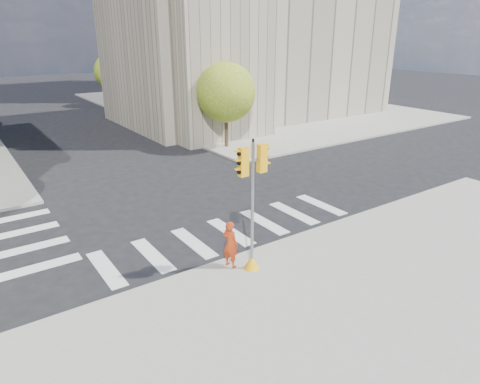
% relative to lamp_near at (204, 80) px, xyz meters
% --- Properties ---
extents(ground, '(160.00, 160.00, 0.00)m').
position_rel_lamp_near_xyz_m(ground, '(-8.00, -14.00, -4.58)').
color(ground, black).
rests_on(ground, ground).
extents(sidewalk_near, '(30.00, 14.00, 0.15)m').
position_rel_lamp_near_xyz_m(sidewalk_near, '(-8.00, -25.00, -4.50)').
color(sidewalk_near, gray).
rests_on(sidewalk_near, ground).
extents(sidewalk_far_right, '(28.00, 40.00, 0.15)m').
position_rel_lamp_near_xyz_m(sidewalk_far_right, '(12.00, 12.00, -4.50)').
color(sidewalk_far_right, gray).
rests_on(sidewalk_far_right, ground).
extents(civic_building, '(26.00, 16.00, 19.39)m').
position_rel_lamp_near_xyz_m(civic_building, '(7.59, 5.12, 2.68)').
color(civic_building, '#A0947F').
rests_on(civic_building, ground).
extents(tree_re_near, '(4.20, 4.20, 6.16)m').
position_rel_lamp_near_xyz_m(tree_re_near, '(-0.50, -4.00, -0.53)').
color(tree_re_near, '#382616').
rests_on(tree_re_near, ground).
extents(tree_re_mid, '(4.60, 4.60, 6.66)m').
position_rel_lamp_near_xyz_m(tree_re_mid, '(-0.50, 8.00, -0.23)').
color(tree_re_mid, '#382616').
rests_on(tree_re_mid, ground).
extents(tree_re_far, '(4.00, 4.00, 5.88)m').
position_rel_lamp_near_xyz_m(tree_re_far, '(-0.50, 20.00, -0.71)').
color(tree_re_far, '#382616').
rests_on(tree_re_far, ground).
extents(lamp_near, '(0.35, 0.18, 8.11)m').
position_rel_lamp_near_xyz_m(lamp_near, '(0.00, 0.00, 0.00)').
color(lamp_near, black).
rests_on(lamp_near, sidewalk_far_right).
extents(lamp_far, '(0.35, 0.18, 8.11)m').
position_rel_lamp_near_xyz_m(lamp_far, '(0.00, 14.00, 0.00)').
color(lamp_far, black).
rests_on(lamp_far, sidewalk_far_right).
extents(traffic_signal, '(1.06, 0.56, 4.72)m').
position_rel_lamp_near_xyz_m(traffic_signal, '(-9.27, -19.16, -2.42)').
color(traffic_signal, '#FFAA0D').
rests_on(traffic_signal, sidewalk_near).
extents(photographer, '(0.59, 0.73, 1.75)m').
position_rel_lamp_near_xyz_m(photographer, '(-9.81, -18.60, -3.56)').
color(photographer, '#C03712').
rests_on(photographer, sidewalk_near).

